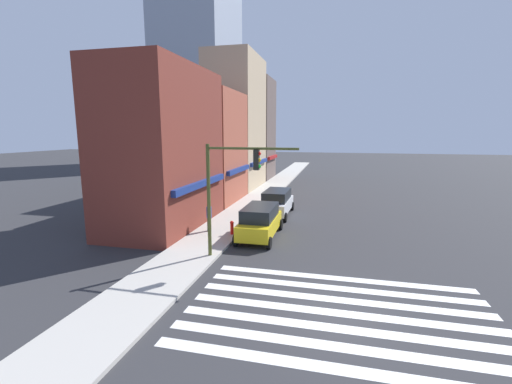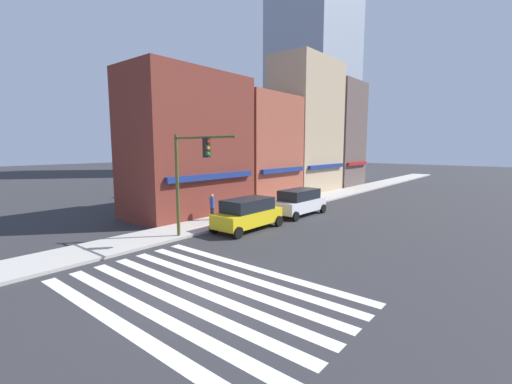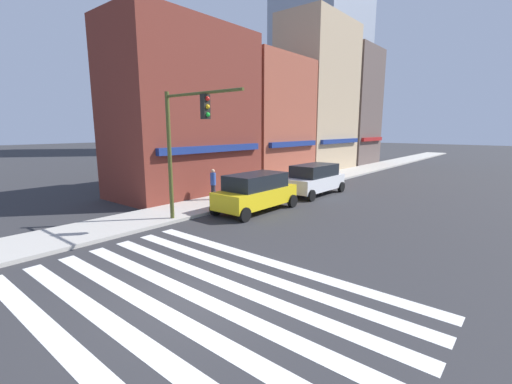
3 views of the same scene
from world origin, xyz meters
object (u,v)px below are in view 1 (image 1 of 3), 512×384
pedestrian_blue_shirt (209,217)px  fire_hydrant (232,227)px  suv_white (277,202)px  traffic_signal (229,182)px  suv_yellow (260,221)px

pedestrian_blue_shirt → fire_hydrant: size_ratio=2.10×
suv_white → fire_hydrant: bearing=164.9°
traffic_signal → fire_hydrant: size_ratio=6.83×
suv_yellow → pedestrian_blue_shirt: suv_yellow is taller
suv_white → pedestrian_blue_shirt: suv_white is taller
pedestrian_blue_shirt → fire_hydrant: pedestrian_blue_shirt is taller
traffic_signal → suv_white: (9.83, -0.64, -2.92)m
traffic_signal → fire_hydrant: bearing=15.9°
suv_yellow → fire_hydrant: suv_yellow is taller
suv_white → pedestrian_blue_shirt: bearing=150.3°
suv_yellow → pedestrian_blue_shirt: size_ratio=2.66×
suv_white → fire_hydrant: (-6.11, 1.70, -0.42)m
fire_hydrant → suv_white: bearing=-15.5°
pedestrian_blue_shirt → suv_yellow: bearing=137.9°
suv_yellow → pedestrian_blue_shirt: (0.14, 3.32, 0.04)m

